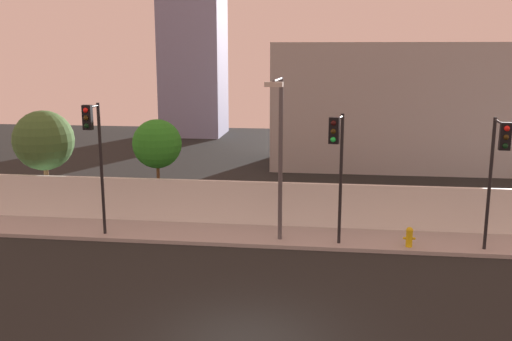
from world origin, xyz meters
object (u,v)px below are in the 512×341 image
traffic_light_left (94,142)px  traffic_light_center (337,153)px  roadside_tree_leftmost (44,141)px  traffic_light_right (498,158)px  roadside_tree_midleft (157,144)px  fire_hydrant (409,236)px  street_lamp_curbside (279,145)px

traffic_light_left → traffic_light_center: 8.95m
roadside_tree_leftmost → traffic_light_right: bearing=-12.6°
traffic_light_center → roadside_tree_midleft: traffic_light_center is taller
traffic_light_left → fire_hydrant: (11.64, 0.38, -3.29)m
fire_hydrant → roadside_tree_leftmost: (-15.60, 3.36, 2.69)m
traffic_light_center → roadside_tree_leftmost: 13.50m
traffic_light_center → roadside_tree_leftmost: (-12.90, 3.93, -0.43)m
roadside_tree_leftmost → roadside_tree_midleft: 5.21m
traffic_light_left → traffic_light_right: bearing=-1.4°
traffic_light_left → roadside_tree_midleft: 3.99m
street_lamp_curbside → fire_hydrant: bearing=0.6°
street_lamp_curbside → roadside_tree_midleft: (-5.63, 3.40, -0.64)m
traffic_light_left → roadside_tree_midleft: size_ratio=1.20×
traffic_light_right → roadside_tree_leftmost: traffic_light_right is taller
traffic_light_center → roadside_tree_midleft: (-7.70, 3.93, -0.48)m
traffic_light_right → roadside_tree_midleft: bearing=162.6°
street_lamp_curbside → fire_hydrant: street_lamp_curbside is taller
street_lamp_curbside → traffic_light_right: bearing=-5.2°
traffic_light_right → roadside_tree_leftmost: size_ratio=1.04×
roadside_tree_midleft → traffic_light_center: bearing=-27.0°
street_lamp_curbside → roadside_tree_leftmost: 11.37m
roadside_tree_leftmost → street_lamp_curbside: bearing=-17.5°
traffic_light_left → roadside_tree_leftmost: traffic_light_left is taller
street_lamp_curbside → traffic_light_left: bearing=-177.2°
fire_hydrant → roadside_tree_leftmost: size_ratio=0.16×
roadside_tree_leftmost → roadside_tree_midleft: (5.20, 0.00, -0.04)m
fire_hydrant → roadside_tree_leftmost: 16.19m
traffic_light_center → fire_hydrant: 4.17m
street_lamp_curbside → roadside_tree_midleft: bearing=148.8°
traffic_light_left → fire_hydrant: bearing=1.9°
roadside_tree_leftmost → fire_hydrant: bearing=-12.2°
street_lamp_curbside → roadside_tree_midleft: 6.61m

